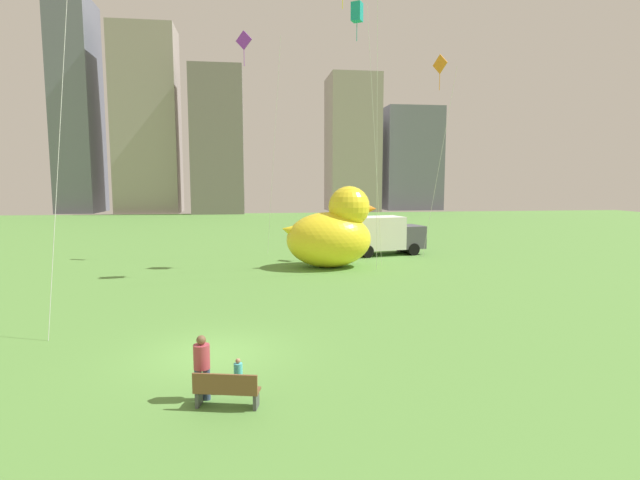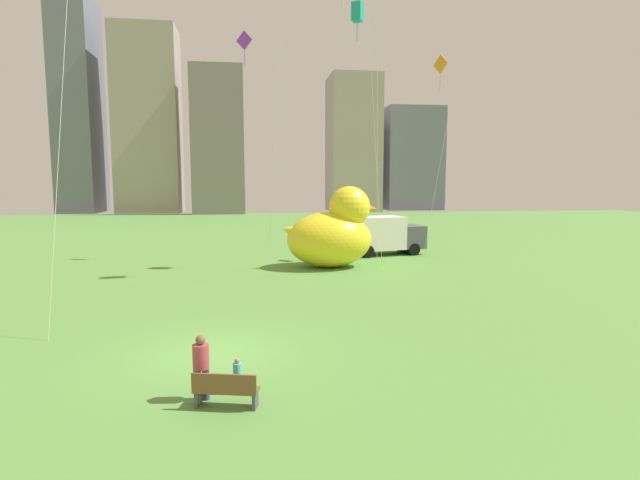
% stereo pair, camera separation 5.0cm
% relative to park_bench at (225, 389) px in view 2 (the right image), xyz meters
% --- Properties ---
extents(ground_plane, '(140.00, 140.00, 0.00)m').
position_rel_park_bench_xyz_m(ground_plane, '(-0.59, 3.90, -0.47)').
color(ground_plane, '#588E3F').
extents(park_bench, '(1.64, 0.80, 0.90)m').
position_rel_park_bench_xyz_m(park_bench, '(0.00, 0.00, 0.00)').
color(park_bench, brown).
rests_on(park_bench, ground).
extents(person_adult, '(0.41, 0.41, 1.66)m').
position_rel_park_bench_xyz_m(person_adult, '(-0.61, 0.56, 0.44)').
color(person_adult, '#38476B').
rests_on(person_adult, ground).
extents(person_child, '(0.23, 0.23, 0.92)m').
position_rel_park_bench_xyz_m(person_child, '(0.27, 0.84, 0.04)').
color(person_child, silver).
rests_on(person_child, ground).
extents(giant_inflatable_duck, '(6.21, 3.98, 5.15)m').
position_rel_park_bench_xyz_m(giant_inflatable_duck, '(5.79, 19.29, 1.72)').
color(giant_inflatable_duck, yellow).
rests_on(giant_inflatable_duck, ground).
extents(box_truck, '(6.30, 3.35, 2.85)m').
position_rel_park_bench_xyz_m(box_truck, '(10.28, 24.02, 0.97)').
color(box_truck, white).
rests_on(box_truck, ground).
extents(city_skyline, '(68.52, 14.76, 36.01)m').
position_rel_park_bench_xyz_m(city_skyline, '(-2.56, 79.12, 13.56)').
color(city_skyline, slate).
rests_on(city_skyline, ground).
extents(kite_orange, '(1.77, 1.96, 13.85)m').
position_rel_park_bench_xyz_m(kite_orange, '(13.39, 21.23, 12.07)').
color(kite_orange, silver).
rests_on(kite_orange, ground).
extents(kite_purple, '(2.97, 3.94, 15.56)m').
position_rel_park_bench_xyz_m(kite_purple, '(0.62, 23.68, 13.60)').
color(kite_purple, silver).
rests_on(kite_purple, ground).
extents(kite_teal, '(2.25, 2.25, 16.18)m').
position_rel_park_bench_xyz_m(kite_teal, '(7.27, 19.19, 15.03)').
color(kite_teal, silver).
rests_on(kite_teal, ground).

